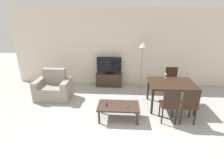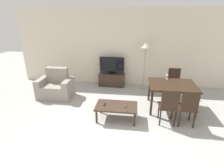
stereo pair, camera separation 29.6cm
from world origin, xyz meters
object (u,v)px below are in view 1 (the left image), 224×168
Objects in this scene: floor_lamp at (143,45)px; dining_chair_near_right at (189,104)px; tv_stand at (109,80)px; remote_primary at (127,106)px; remote_secondary at (107,105)px; dining_chair_near at (170,103)px; dining_chair_far at (171,80)px; tv at (109,65)px; dining_table at (171,85)px; armchair at (54,89)px; coffee_table at (118,107)px; wine_glass_left at (166,75)px.

dining_chair_near_right is at bearing -67.57° from floor_lamp.
tv_stand is 2.36m from remote_primary.
remote_secondary is at bearing 177.66° from remote_primary.
remote_secondary is (-0.51, 0.02, 0.00)m from remote_primary.
dining_chair_near and dining_chair_near_right have the same top height.
tv_stand is 2.18m from dining_chair_far.
tv reaches higher than dining_table.
dining_chair_far is (0.43, 1.62, 0.00)m from dining_chair_near.
armchair reaches higher than remote_primary.
armchair is 3.86m from dining_chair_near_right.
dining_chair_far is 0.54× the size of floor_lamp.
wine_glass_left is at bearing 40.34° from coffee_table.
coffee_table is 1.22m from dining_chair_near.
armchair reaches higher than dining_table.
dining_chair_near_right is 1.28m from wine_glass_left.
coffee_table is at bearing 176.78° from dining_chair_near.
armchair is 7.15× the size of wine_glass_left.
remote_primary is at bearing -131.87° from dining_chair_far.
coffee_table is 1.81m from wine_glass_left.
armchair is at bearing 160.97° from dining_chair_near.
tv_stand is 2.15m from wine_glass_left.
remote_secondary is (0.13, -2.24, 0.15)m from tv_stand.
coffee_table is at bearing -139.66° from wine_glass_left.
dining_chair_near is 0.54× the size of floor_lamp.
tv_stand is 0.54× the size of floor_lamp.
tv is 3.10m from dining_chair_near_right.
floor_lamp is (1.14, -0.09, 0.73)m from tv.
dining_table is 0.85m from dining_chair_far.
tv_stand is 2.25m from remote_secondary.
dining_chair_near reaches higher than remote_primary.
remote_secondary reaches higher than coffee_table.
tv_stand is 0.75× the size of dining_table.
tv_stand is at bearing 161.54° from dining_chair_far.
remote_secondary is (1.76, -1.06, 0.07)m from armchair.
floor_lamp is (-0.48, 2.21, 1.00)m from dining_chair_near.
tv_stand is 1.01× the size of dining_chair_near.
dining_table is 0.44m from wine_glass_left.
wine_glass_left is (0.13, 1.20, 0.32)m from dining_chair_near.
tv is at bearing 35.96° from armchair.
dining_table is 0.85m from dining_chair_near_right.
armchair reaches higher than wine_glass_left.
dining_table is 8.19× the size of remote_secondary.
dining_chair_far is at bearing 43.55° from coffee_table.
dining_chair_near is 0.99m from remote_primary.
dining_chair_far is 1.48m from floor_lamp.
floor_lamp is 11.36× the size of remote_secondary.
tv is 0.52× the size of floor_lamp.
floor_lamp is at bearing 71.38° from coffee_table.
coffee_table is at bearing -27.23° from armchair.
wine_glass_left is at bearing 84.01° from dining_chair_near.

